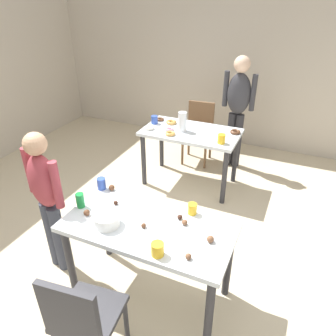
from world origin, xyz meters
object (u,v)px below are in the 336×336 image
dining_table_far (191,139)px  person_girl_near (46,194)px  dining_table_near (148,236)px  mixing_bowl (107,220)px  chair_far_table (199,129)px  soda_can (80,200)px  person_adult_far (238,103)px  chair_near_table (82,317)px  pitcher_far (182,122)px

dining_table_far → person_girl_near: size_ratio=0.88×
dining_table_near → mixing_bowl: size_ratio=6.57×
chair_far_table → soda_can: (-0.15, -2.53, 0.31)m
mixing_bowl → dining_table_near: bearing=23.5°
person_girl_near → person_adult_far: (1.00, 2.59, 0.14)m
chair_near_table → soda_can: size_ratio=7.13×
chair_far_table → soda_can: bearing=-93.4°
dining_table_far → chair_far_table: (-0.12, 0.69, -0.14)m
chair_near_table → person_girl_near: (-0.81, 0.65, 0.30)m
chair_far_table → person_adult_far: bearing=3.8°
dining_table_near → dining_table_far: (-0.33, 1.82, -0.00)m
dining_table_near → pitcher_far: pitcher_far is taller
pitcher_far → dining_table_far: bearing=21.4°
dining_table_near → person_adult_far: person_adult_far is taller
chair_near_table → person_girl_near: bearing=141.1°
soda_can → pitcher_far: bearing=84.6°
chair_near_table → mixing_bowl: 0.67m
dining_table_near → person_girl_near: size_ratio=0.96×
chair_near_table → chair_far_table: bearing=96.0°
chair_far_table → person_adult_far: (0.52, 0.03, 0.44)m
chair_far_table → pitcher_far: 0.82m
dining_table_far → person_girl_near: bearing=-107.7°
mixing_bowl → person_adult_far: bearing=82.6°
chair_far_table → pitcher_far: size_ratio=3.63×
dining_table_far → chair_near_table: (0.21, -2.52, -0.14)m
mixing_bowl → chair_far_table: bearing=93.7°
person_girl_near → mixing_bowl: 0.65m
soda_can → dining_table_near: bearing=1.3°
chair_far_table → pitcher_far: bearing=-88.4°
soda_can → pitcher_far: 1.81m
pitcher_far → mixing_bowl: bearing=-85.5°
dining_table_near → soda_can: size_ratio=10.62×
person_girl_near → mixing_bowl: person_girl_near is taller
chair_far_table → mixing_bowl: (0.17, -2.64, 0.30)m
dining_table_far → soda_can: 1.87m
chair_far_table → soda_can: size_ratio=7.13×
mixing_bowl → soda_can: size_ratio=1.62×
chair_near_table → pitcher_far: (-0.31, 2.48, 0.37)m
dining_table_far → person_girl_near: 1.97m
dining_table_near → chair_near_table: 0.72m
dining_table_near → chair_near_table: chair_near_table is taller
dining_table_near → chair_near_table: size_ratio=1.49×
person_girl_near → pitcher_far: 1.90m
soda_can → pitcher_far: pitcher_far is taller
chair_far_table → pitcher_far: pitcher_far is taller
chair_near_table → person_adult_far: size_ratio=0.56×
person_adult_far → mixing_bowl: size_ratio=7.90×
person_girl_near → pitcher_far: bearing=74.8°
dining_table_near → person_adult_far: size_ratio=0.83×
chair_far_table → person_adult_far: 0.68m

